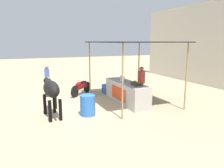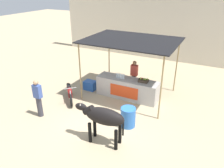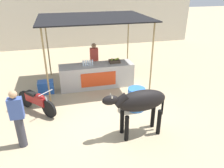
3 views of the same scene
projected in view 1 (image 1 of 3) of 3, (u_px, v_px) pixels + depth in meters
The scene contains 11 objects.
ground_plane at pixel (80, 108), 9.26m from camera, with size 60.00×60.00×0.00m, color tan.
stall_counter at pixel (126, 93), 10.03m from camera, with size 3.00×0.82×0.96m.
stall_awning at pixel (133, 44), 9.73m from camera, with size 4.20×3.20×2.79m.
water_bottle_row at pixel (122, 79), 10.21m from camera, with size 0.43×0.07×0.25m.
fruit_crate at pixel (136, 84), 9.25m from camera, with size 0.44×0.32×0.18m.
vendor_behind_counter at pixel (141, 84), 10.22m from camera, with size 0.34×0.22×1.65m.
cooler_box at pixel (107, 89), 11.89m from camera, with size 0.60×0.44×0.48m, color blue.
water_barrel at pixel (88, 105), 8.33m from camera, with size 0.58×0.58×0.79m, color blue.
cow at pixel (51, 90), 8.07m from camera, with size 1.83×0.61×1.44m.
motorcycle_parked at pixel (81, 87), 11.52m from camera, with size 1.27×1.38×0.90m.
passerby_on_street at pixel (47, 80), 11.06m from camera, with size 0.34×0.22×1.65m.
Camera 1 is at (8.69, -2.31, 2.79)m, focal length 35.00 mm.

